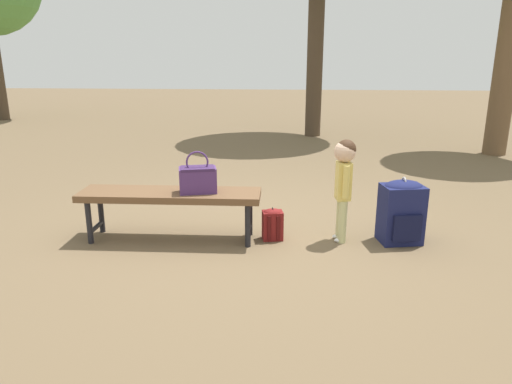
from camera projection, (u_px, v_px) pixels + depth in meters
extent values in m
plane|color=brown|center=(250.00, 233.00, 4.40)|extent=(40.00, 40.00, 0.00)
cube|color=brown|center=(170.00, 195.00, 4.14)|extent=(1.61, 0.43, 0.06)
cylinder|color=black|center=(250.00, 215.00, 4.30)|extent=(0.05, 0.05, 0.39)
cylinder|color=black|center=(248.00, 226.00, 4.03)|extent=(0.05, 0.05, 0.39)
cylinder|color=black|center=(101.00, 212.00, 4.37)|extent=(0.05, 0.05, 0.39)
cylinder|color=black|center=(89.00, 222.00, 4.11)|extent=(0.05, 0.05, 0.39)
cylinder|color=black|center=(249.00, 230.00, 4.19)|extent=(0.05, 0.28, 0.04)
cylinder|color=black|center=(96.00, 227.00, 4.27)|extent=(0.05, 0.28, 0.04)
cube|color=#4C2D66|center=(198.00, 180.00, 4.08)|extent=(0.35, 0.25, 0.22)
cube|color=#39224C|center=(197.00, 168.00, 4.05)|extent=(0.32, 0.25, 0.02)
torus|color=#4C2D66|center=(197.00, 162.00, 4.03)|extent=(0.19, 0.06, 0.20)
cylinder|color=#CCCC8C|center=(342.00, 222.00, 4.12)|extent=(0.07, 0.07, 0.39)
cylinder|color=#CCCC8C|center=(340.00, 218.00, 4.21)|extent=(0.07, 0.07, 0.39)
ellipsoid|color=white|center=(339.00, 240.00, 4.17)|extent=(0.10, 0.06, 0.04)
ellipsoid|color=white|center=(337.00, 236.00, 4.26)|extent=(0.10, 0.06, 0.04)
cube|color=#E5CC66|center=(343.00, 181.00, 4.07)|extent=(0.14, 0.16, 0.33)
cylinder|color=#E5CC66|center=(346.00, 182.00, 3.97)|extent=(0.06, 0.06, 0.28)
cylinder|color=#E5CC66|center=(341.00, 176.00, 4.15)|extent=(0.06, 0.06, 0.28)
sphere|color=beige|center=(345.00, 152.00, 3.99)|extent=(0.19, 0.19, 0.19)
sphere|color=#3F2819|center=(346.00, 149.00, 3.99)|extent=(0.17, 0.17, 0.17)
cube|color=#191E4C|center=(401.00, 214.00, 4.12)|extent=(0.40, 0.32, 0.52)
ellipsoid|color=#191E4C|center=(403.00, 187.00, 4.06)|extent=(0.38, 0.31, 0.12)
cube|color=black|center=(407.00, 228.00, 4.00)|extent=(0.25, 0.08, 0.23)
cube|color=black|center=(403.00, 209.00, 4.27)|extent=(0.06, 0.03, 0.44)
cube|color=black|center=(386.00, 209.00, 4.25)|extent=(0.06, 0.03, 0.44)
torus|color=#B2B2B7|center=(404.00, 182.00, 4.04)|extent=(0.03, 0.09, 0.09)
cube|color=maroon|center=(273.00, 225.00, 4.21)|extent=(0.20, 0.16, 0.26)
ellipsoid|color=maroon|center=(273.00, 212.00, 4.18)|extent=(0.19, 0.16, 0.06)
cube|color=#4A1010|center=(271.00, 227.00, 4.30)|extent=(0.13, 0.04, 0.12)
cube|color=#4A1010|center=(269.00, 228.00, 4.14)|extent=(0.03, 0.02, 0.22)
cube|color=#4A1010|center=(278.00, 228.00, 4.15)|extent=(0.03, 0.02, 0.22)
torus|color=black|center=(273.00, 210.00, 4.17)|extent=(0.02, 0.04, 0.04)
cylinder|color=#473828|center=(315.00, 49.00, 9.36)|extent=(0.32, 0.32, 3.47)
cylinder|color=brown|center=(507.00, 62.00, 7.55)|extent=(0.37, 0.37, 3.02)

